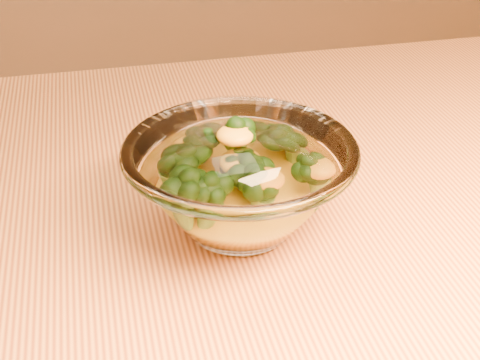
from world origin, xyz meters
name	(u,v)px	position (x,y,z in m)	size (l,w,h in m)	color
table	(357,307)	(0.00, 0.00, 0.65)	(1.20, 0.80, 0.75)	#C67E3B
glass_bowl	(240,184)	(-0.11, 0.01, 0.79)	(0.19, 0.19, 0.08)	white
cheese_sauce	(240,202)	(-0.11, 0.01, 0.78)	(0.10, 0.10, 0.03)	orange
broccoli_heap	(232,169)	(-0.11, 0.02, 0.80)	(0.13, 0.11, 0.07)	black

